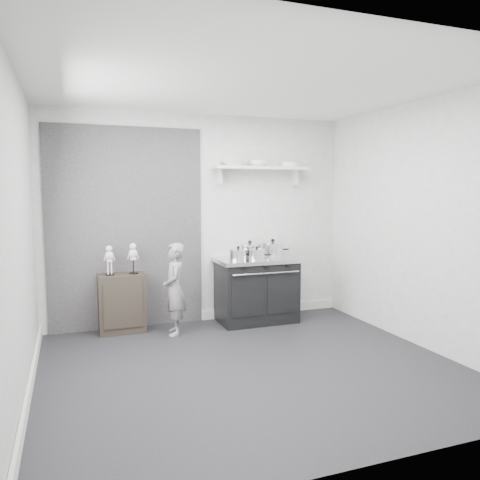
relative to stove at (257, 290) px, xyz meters
name	(u,v)px	position (x,y,z in m)	size (l,w,h in m)	color
ground	(250,367)	(-0.67, -1.48, -0.43)	(4.00, 4.00, 0.00)	black
room_shell	(237,199)	(-0.75, -1.33, 1.21)	(4.02, 3.62, 2.71)	#A7A7A5
wall_shelf	(261,169)	(0.13, 0.20, 1.58)	(1.30, 0.26, 0.24)	silver
stove	(257,290)	(0.00, 0.00, 0.00)	(1.05, 0.66, 0.84)	black
side_cabinet	(122,303)	(-1.72, 0.13, -0.07)	(0.55, 0.32, 0.71)	black
child	(174,289)	(-1.13, -0.18, 0.13)	(0.40, 0.26, 1.10)	slate
pot_front_left	(238,254)	(-0.28, -0.08, 0.49)	(0.32, 0.24, 0.18)	silver
pot_back_left	(250,250)	(-0.05, 0.13, 0.51)	(0.38, 0.29, 0.22)	silver
pot_back_right	(273,249)	(0.27, 0.09, 0.51)	(0.38, 0.30, 0.24)	silver
pot_front_center	(257,255)	(-0.07, -0.18, 0.49)	(0.30, 0.21, 0.18)	silver
skeleton_full	(109,258)	(-1.85, 0.13, 0.49)	(0.11, 0.07, 0.41)	beige
skeleton_torso	(133,256)	(-1.57, 0.13, 0.50)	(0.12, 0.08, 0.43)	beige
bowl_large	(233,163)	(-0.26, 0.19, 1.65)	(0.30, 0.30, 0.07)	white
bowl_small	(258,163)	(0.09, 0.19, 1.65)	(0.24, 0.24, 0.08)	white
plate_stack	(290,165)	(0.56, 0.19, 1.64)	(0.25, 0.25, 0.06)	silver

